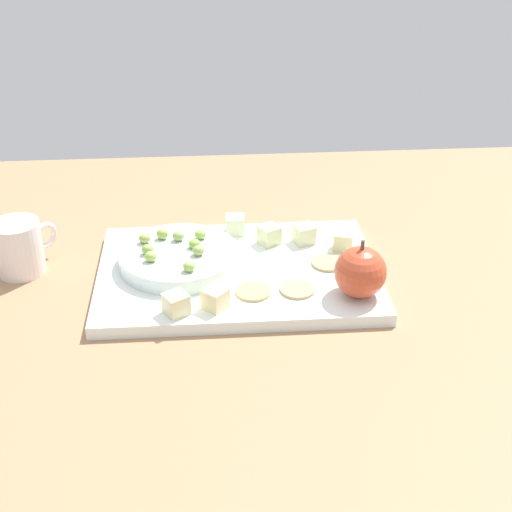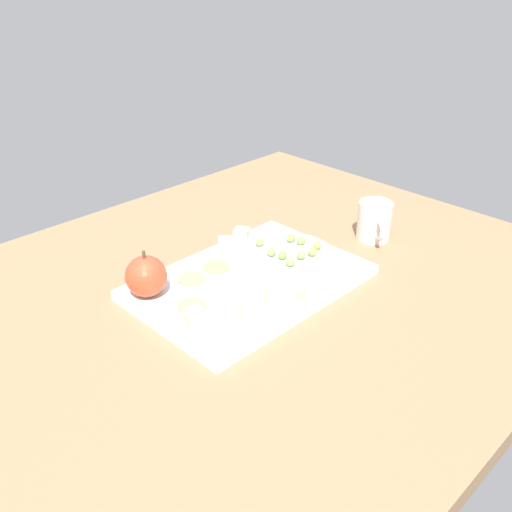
{
  "view_description": "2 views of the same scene",
  "coord_description": "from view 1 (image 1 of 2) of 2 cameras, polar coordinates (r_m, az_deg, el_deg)",
  "views": [
    {
      "loc": [
        -6.79,
        -85.98,
        56.02
      ],
      "look_at": [
        -0.51,
        -2.64,
        8.35
      ],
      "focal_mm": 51.24,
      "sensor_mm": 36.0,
      "label": 1
    },
    {
      "loc": [
        54.3,
        58.73,
        54.32
      ],
      "look_at": [
        -5.59,
        -1.27,
        7.73
      ],
      "focal_mm": 39.67,
      "sensor_mm": 36.0,
      "label": 2
    }
  ],
  "objects": [
    {
      "name": "table",
      "position": [
        1.02,
        0.17,
        -2.51
      ],
      "size": [
        118.45,
        91.27,
        3.36
      ],
      "primitive_type": "cube",
      "color": "#9C7551",
      "rests_on": "ground"
    },
    {
      "name": "platter",
      "position": [
        1.0,
        -1.43,
        -1.35
      ],
      "size": [
        38.03,
        26.07,
        1.74
      ],
      "primitive_type": "cube",
      "color": "white",
      "rests_on": "table"
    },
    {
      "name": "serving_dish",
      "position": [
        1.01,
        -6.03,
        -0.13
      ],
      "size": [
        16.4,
        16.4,
        2.21
      ],
      "primitive_type": "cylinder",
      "color": "silver",
      "rests_on": "platter"
    },
    {
      "name": "apple_whole",
      "position": [
        0.93,
        8.15,
        -1.25
      ],
      "size": [
        6.7,
        6.7,
        6.7
      ],
      "primitive_type": "sphere",
      "color": "#C44A2C",
      "rests_on": "platter"
    },
    {
      "name": "apple_stem",
      "position": [
        0.91,
        8.32,
        0.87
      ],
      "size": [
        0.5,
        0.5,
        1.2
      ],
      "primitive_type": "cylinder",
      "color": "brown",
      "rests_on": "apple_whole"
    },
    {
      "name": "cheese_cube_0",
      "position": [
        1.05,
        1.03,
        1.66
      ],
      "size": [
        3.66,
        3.66,
        2.7
      ],
      "primitive_type": "cube",
      "rotation": [
        0.0,
        0.0,
        0.5
      ],
      "color": "beige",
      "rests_on": "platter"
    },
    {
      "name": "cheese_cube_1",
      "position": [
        0.91,
        -3.21,
        -3.34
      ],
      "size": [
        3.81,
        3.81,
        2.7
      ],
      "primitive_type": "cube",
      "rotation": [
        0.0,
        0.0,
        0.84
      ],
      "color": "beige",
      "rests_on": "platter"
    },
    {
      "name": "cheese_cube_2",
      "position": [
        1.08,
        -1.64,
        2.45
      ],
      "size": [
        2.79,
        2.79,
        2.7
      ],
      "primitive_type": "cube",
      "rotation": [
        0.0,
        0.0,
        1.54
      ],
      "color": "beige",
      "rests_on": "platter"
    },
    {
      "name": "cheese_cube_3",
      "position": [
        1.05,
        6.86,
        1.16
      ],
      "size": [
        3.38,
        3.38,
        2.7
      ],
      "primitive_type": "cube",
      "rotation": [
        0.0,
        0.0,
        1.27
      ],
      "color": "beige",
      "rests_on": "platter"
    },
    {
      "name": "cheese_cube_4",
      "position": [
        0.9,
        -6.26,
        -3.75
      ],
      "size": [
        3.71,
        3.71,
        2.7
      ],
      "primitive_type": "cube",
      "rotation": [
        0.0,
        0.0,
        0.55
      ],
      "color": "beige",
      "rests_on": "platter"
    },
    {
      "name": "cheese_cube_5",
      "position": [
        1.06,
        3.78,
        1.72
      ],
      "size": [
        3.43,
        3.43,
        2.7
      ],
      "primitive_type": "cube",
      "rotation": [
        0.0,
        0.0,
        0.33
      ],
      "color": "beige",
      "rests_on": "platter"
    },
    {
      "name": "cracker_0",
      "position": [
        0.94,
        -0.22,
        -2.81
      ],
      "size": [
        4.58,
        4.58,
        0.4
      ],
      "primitive_type": "cylinder",
      "color": "tan",
      "rests_on": "platter"
    },
    {
      "name": "cracker_1",
      "position": [
        0.95,
        3.25,
        -2.61
      ],
      "size": [
        4.58,
        4.58,
        0.4
      ],
      "primitive_type": "cylinder",
      "color": "tan",
      "rests_on": "platter"
    },
    {
      "name": "cracker_2",
      "position": [
        1.01,
        5.66,
        -0.56
      ],
      "size": [
        4.58,
        4.58,
        0.4
      ],
      "primitive_type": "cylinder",
      "color": "tan",
      "rests_on": "platter"
    },
    {
      "name": "grape_0",
      "position": [
        0.98,
        -8.23,
        -0.04
      ],
      "size": [
        1.64,
        1.48,
        1.44
      ],
      "primitive_type": "ellipsoid",
      "color": "#9FBC55",
      "rests_on": "serving_dish"
    },
    {
      "name": "grape_1",
      "position": [
        1.0,
        -8.46,
        0.52
      ],
      "size": [
        1.64,
        1.48,
        1.44
      ],
      "primitive_type": "ellipsoid",
      "color": "#8CB956",
      "rests_on": "serving_dish"
    },
    {
      "name": "grape_2",
      "position": [
        0.98,
        -4.53,
        0.38
      ],
      "size": [
        1.64,
        1.48,
        1.46
      ],
      "primitive_type": "ellipsoid",
      "color": "#9DAE61",
      "rests_on": "serving_dish"
    },
    {
      "name": "grape_3",
      "position": [
        1.02,
        -8.69,
        1.36
      ],
      "size": [
        1.64,
        1.48,
        1.41
      ],
      "primitive_type": "ellipsoid",
      "color": "#98AC4C",
      "rests_on": "serving_dish"
    },
    {
      "name": "grape_4",
      "position": [
        1.03,
        -7.33,
        1.72
      ],
      "size": [
        1.64,
        1.48,
        1.56
      ],
      "primitive_type": "ellipsoid",
      "color": "#99B74F",
      "rests_on": "serving_dish"
    },
    {
      "name": "grape_5",
      "position": [
        1.03,
        -4.36,
        1.69
      ],
      "size": [
        1.64,
        1.48,
        1.37
      ],
      "primitive_type": "ellipsoid",
      "color": "#96BF56",
      "rests_on": "serving_dish"
    },
    {
      "name": "grape_6",
      "position": [
        1.0,
        -4.84,
        0.97
      ],
      "size": [
        1.64,
        1.48,
        1.32
      ],
      "primitive_type": "ellipsoid",
      "color": "#8BBC4B",
      "rests_on": "serving_dish"
    },
    {
      "name": "grape_7",
      "position": [
        1.02,
        -6.09,
        1.56
      ],
      "size": [
        1.64,
        1.48,
        1.41
      ],
      "primitive_type": "ellipsoid",
      "color": "#91AF5C",
      "rests_on": "serving_dish"
    },
    {
      "name": "grape_8",
      "position": [
        0.95,
        -5.24,
        -0.81
      ],
      "size": [
        1.64,
        1.48,
        1.41
      ],
      "primitive_type": "ellipsoid",
      "color": "#A0BE5B",
      "rests_on": "serving_dish"
    },
    {
      "name": "cup",
      "position": [
        1.06,
        -17.98,
        0.66
      ],
      "size": [
        7.94,
        8.38,
        7.61
      ],
      "color": "white",
      "rests_on": "table"
    }
  ]
}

